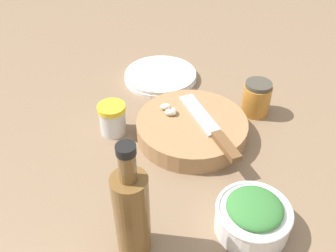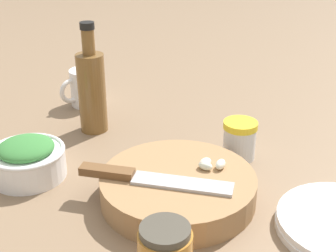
{
  "view_description": "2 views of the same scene",
  "coord_description": "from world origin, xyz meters",
  "px_view_note": "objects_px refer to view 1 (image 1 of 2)",
  "views": [
    {
      "loc": [
        -0.53,
        -0.06,
        0.54
      ],
      "look_at": [
        0.06,
        -0.02,
        0.06
      ],
      "focal_mm": 40.0,
      "sensor_mm": 36.0,
      "label": 1
    },
    {
      "loc": [
        0.47,
        -0.55,
        0.42
      ],
      "look_at": [
        0.03,
        -0.01,
        0.08
      ],
      "focal_mm": 50.0,
      "sensor_mm": 36.0,
      "label": 2
    }
  ],
  "objects_px": {
    "spice_jar": "(113,119)",
    "plate_stack": "(161,76)",
    "herb_bowl": "(253,216)",
    "garlic_cloves": "(169,110)",
    "oil_bottle": "(132,212)",
    "chef_knife": "(212,129)",
    "honey_jar": "(256,98)",
    "cutting_board": "(192,128)"
  },
  "relations": [
    {
      "from": "spice_jar",
      "to": "plate_stack",
      "type": "relative_size",
      "value": 0.37
    },
    {
      "from": "herb_bowl",
      "to": "garlic_cloves",
      "type": "bearing_deg",
      "value": 30.5
    },
    {
      "from": "herb_bowl",
      "to": "oil_bottle",
      "type": "relative_size",
      "value": 0.58
    },
    {
      "from": "chef_knife",
      "to": "garlic_cloves",
      "type": "bearing_deg",
      "value": 122.79
    },
    {
      "from": "garlic_cloves",
      "to": "honey_jar",
      "type": "height_order",
      "value": "honey_jar"
    },
    {
      "from": "honey_jar",
      "to": "oil_bottle",
      "type": "height_order",
      "value": "oil_bottle"
    },
    {
      "from": "cutting_board",
      "to": "plate_stack",
      "type": "bearing_deg",
      "value": 20.59
    },
    {
      "from": "chef_knife",
      "to": "honey_jar",
      "type": "bearing_deg",
      "value": 23.88
    },
    {
      "from": "cutting_board",
      "to": "plate_stack",
      "type": "relative_size",
      "value": 1.24
    },
    {
      "from": "herb_bowl",
      "to": "honey_jar",
      "type": "distance_m",
      "value": 0.34
    },
    {
      "from": "spice_jar",
      "to": "plate_stack",
      "type": "distance_m",
      "value": 0.24
    },
    {
      "from": "garlic_cloves",
      "to": "honey_jar",
      "type": "relative_size",
      "value": 0.5
    },
    {
      "from": "cutting_board",
      "to": "honey_jar",
      "type": "bearing_deg",
      "value": -57.02
    },
    {
      "from": "chef_knife",
      "to": "herb_bowl",
      "type": "xyz_separation_m",
      "value": [
        -0.21,
        -0.06,
        -0.01
      ]
    },
    {
      "from": "cutting_board",
      "to": "spice_jar",
      "type": "distance_m",
      "value": 0.17
    },
    {
      "from": "garlic_cloves",
      "to": "spice_jar",
      "type": "bearing_deg",
      "value": 99.81
    },
    {
      "from": "garlic_cloves",
      "to": "oil_bottle",
      "type": "relative_size",
      "value": 0.19
    },
    {
      "from": "chef_knife",
      "to": "honey_jar",
      "type": "relative_size",
      "value": 2.72
    },
    {
      "from": "cutting_board",
      "to": "chef_knife",
      "type": "bearing_deg",
      "value": -126.63
    },
    {
      "from": "cutting_board",
      "to": "oil_bottle",
      "type": "xyz_separation_m",
      "value": [
        -0.28,
        0.09,
        0.07
      ]
    },
    {
      "from": "spice_jar",
      "to": "oil_bottle",
      "type": "distance_m",
      "value": 0.3
    },
    {
      "from": "herb_bowl",
      "to": "oil_bottle",
      "type": "bearing_deg",
      "value": 103.68
    },
    {
      "from": "cutting_board",
      "to": "garlic_cloves",
      "type": "height_order",
      "value": "garlic_cloves"
    },
    {
      "from": "spice_jar",
      "to": "oil_bottle",
      "type": "bearing_deg",
      "value": -163.44
    },
    {
      "from": "chef_knife",
      "to": "garlic_cloves",
      "type": "distance_m",
      "value": 0.11
    },
    {
      "from": "chef_knife",
      "to": "oil_bottle",
      "type": "distance_m",
      "value": 0.29
    },
    {
      "from": "herb_bowl",
      "to": "spice_jar",
      "type": "distance_m",
      "value": 0.37
    },
    {
      "from": "spice_jar",
      "to": "herb_bowl",
      "type": "bearing_deg",
      "value": -130.91
    },
    {
      "from": "honey_jar",
      "to": "cutting_board",
      "type": "bearing_deg",
      "value": 122.98
    },
    {
      "from": "chef_knife",
      "to": "herb_bowl",
      "type": "distance_m",
      "value": 0.22
    },
    {
      "from": "chef_knife",
      "to": "honey_jar",
      "type": "distance_m",
      "value": 0.17
    },
    {
      "from": "herb_bowl",
      "to": "plate_stack",
      "type": "xyz_separation_m",
      "value": [
        0.47,
        0.19,
        -0.02
      ]
    },
    {
      "from": "cutting_board",
      "to": "oil_bottle",
      "type": "height_order",
      "value": "oil_bottle"
    },
    {
      "from": "spice_jar",
      "to": "honey_jar",
      "type": "xyz_separation_m",
      "value": [
        0.09,
        -0.32,
        0.0
      ]
    },
    {
      "from": "plate_stack",
      "to": "honey_jar",
      "type": "distance_m",
      "value": 0.27
    },
    {
      "from": "herb_bowl",
      "to": "plate_stack",
      "type": "distance_m",
      "value": 0.5
    },
    {
      "from": "cutting_board",
      "to": "honey_jar",
      "type": "distance_m",
      "value": 0.18
    },
    {
      "from": "chef_knife",
      "to": "spice_jar",
      "type": "xyz_separation_m",
      "value": [
        0.03,
        0.21,
        -0.01
      ]
    },
    {
      "from": "garlic_cloves",
      "to": "honey_jar",
      "type": "xyz_separation_m",
      "value": [
        0.07,
        -0.2,
        -0.01
      ]
    },
    {
      "from": "garlic_cloves",
      "to": "plate_stack",
      "type": "xyz_separation_m",
      "value": [
        0.21,
        0.04,
        -0.04
      ]
    },
    {
      "from": "herb_bowl",
      "to": "honey_jar",
      "type": "bearing_deg",
      "value": -7.58
    },
    {
      "from": "plate_stack",
      "to": "oil_bottle",
      "type": "xyz_separation_m",
      "value": [
        -0.51,
        0.0,
        0.08
      ]
    }
  ]
}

